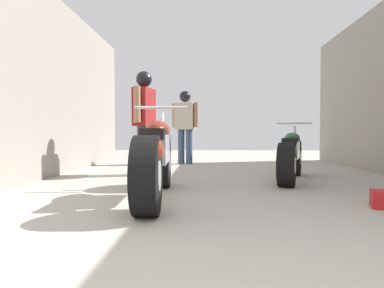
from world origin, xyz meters
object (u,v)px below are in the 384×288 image
mechanic_in_blue (185,120)px  motorcycle_maroon_cruiser (155,158)px  motorcycle_black_naked (291,156)px  mechanic_with_helmet (144,113)px

mechanic_in_blue → motorcycle_maroon_cruiser: bearing=-90.8°
motorcycle_black_naked → mechanic_with_helmet: bearing=164.8°
mechanic_in_blue → mechanic_with_helmet: size_ratio=0.96×
motorcycle_black_naked → mechanic_in_blue: bearing=122.1°
motorcycle_black_naked → mechanic_in_blue: (-1.67, 2.66, 0.62)m
motorcycle_black_naked → mechanic_in_blue: 3.21m
motorcycle_maroon_cruiser → mechanic_with_helmet: mechanic_with_helmet is taller
motorcycle_maroon_cruiser → mechanic_with_helmet: 2.21m
motorcycle_maroon_cruiser → mechanic_with_helmet: size_ratio=1.29×
mechanic_in_blue → motorcycle_black_naked: bearing=-57.9°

